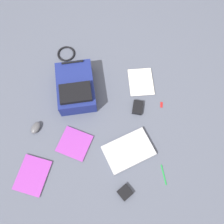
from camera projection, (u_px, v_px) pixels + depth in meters
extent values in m
plane|color=#4C5160|center=(107.00, 117.00, 1.97)|extent=(3.83, 3.83, 0.00)
cube|color=navy|center=(76.00, 87.00, 1.98)|extent=(0.37, 0.45, 0.14)
cube|color=black|center=(75.00, 93.00, 1.87)|extent=(0.27, 0.21, 0.03)
cylinder|color=black|center=(72.00, 62.00, 1.97)|extent=(0.17, 0.05, 0.02)
cube|color=#929296|center=(129.00, 151.00, 1.86)|extent=(0.42, 0.38, 0.02)
cube|color=#B7B7BC|center=(129.00, 150.00, 1.85)|extent=(0.41, 0.37, 0.01)
cube|color=silver|center=(141.00, 82.00, 2.07)|extent=(0.23, 0.27, 0.01)
cube|color=silver|center=(141.00, 82.00, 2.07)|extent=(0.23, 0.27, 0.00)
cube|color=silver|center=(33.00, 175.00, 1.80)|extent=(0.24, 0.29, 0.01)
cube|color=purple|center=(32.00, 175.00, 1.79)|extent=(0.25, 0.29, 0.00)
cube|color=silver|center=(75.00, 144.00, 1.89)|extent=(0.27, 0.26, 0.01)
cube|color=purple|center=(74.00, 143.00, 1.88)|extent=(0.27, 0.27, 0.00)
ellipsoid|color=#4C4C51|center=(36.00, 128.00, 1.92)|extent=(0.09, 0.12, 0.04)
torus|color=black|center=(66.00, 54.00, 2.17)|extent=(0.15, 0.15, 0.02)
cube|color=black|center=(138.00, 107.00, 1.98)|extent=(0.09, 0.12, 0.03)
cylinder|color=#198C33|center=(164.00, 175.00, 1.80)|extent=(0.05, 0.14, 0.01)
cube|color=black|center=(125.00, 192.00, 1.75)|extent=(0.12, 0.12, 0.03)
cube|color=#B21919|center=(161.00, 105.00, 2.00)|extent=(0.02, 0.05, 0.01)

